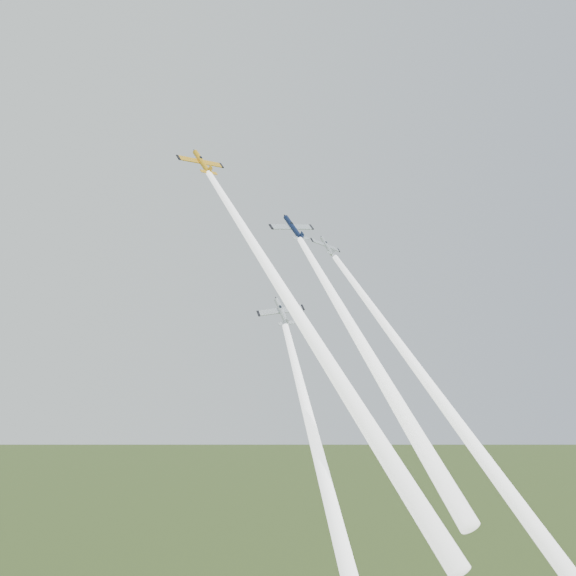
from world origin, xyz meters
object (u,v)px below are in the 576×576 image
object	(u,v)px
plane_silver_right	(327,246)
plane_navy	(293,228)
plane_yellow	(202,162)
plane_silver_low	(282,312)

from	to	relation	value
plane_silver_right	plane_navy	bearing A→B (deg)	-169.09
plane_yellow	plane_silver_low	world-z (taller)	plane_yellow
plane_yellow	plane_silver_right	xyz separation A→B (m)	(22.88, -0.05, -12.70)
plane_navy	plane_silver_low	xyz separation A→B (m)	(-5.69, -9.67, -15.40)
plane_yellow	plane_silver_low	xyz separation A→B (m)	(9.26, -13.66, -26.32)
plane_silver_low	plane_yellow	bearing A→B (deg)	130.62
plane_yellow	plane_silver_right	size ratio (longest dim) A/B	1.34
plane_silver_low	plane_silver_right	bearing A→B (deg)	51.46
plane_navy	plane_yellow	bearing A→B (deg)	156.92
plane_silver_right	plane_silver_low	xyz separation A→B (m)	(-13.62, -13.61, -13.62)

